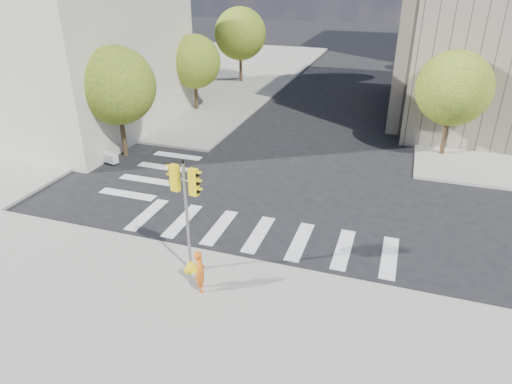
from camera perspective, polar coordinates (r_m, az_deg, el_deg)
ground at (r=21.12m, az=2.30°, el=-2.64°), size 160.00×160.00×0.00m
sidewalk_far_left at (r=51.43m, az=-11.41°, el=14.58°), size 28.00×40.00×0.15m
classical_building at (r=36.13m, az=-26.91°, el=17.76°), size 19.00×15.00×12.70m
tree_lw_near at (r=27.41m, az=-17.03°, el=12.59°), size 4.40×4.40×6.41m
tree_lw_mid at (r=35.94m, az=-7.74°, el=15.85°), size 4.00×4.00×5.77m
tree_lw_far at (r=44.91m, az=-1.99°, el=19.16°), size 4.80×4.80×6.95m
tree_re_near at (r=28.53m, az=23.50°, el=11.78°), size 4.20×4.20×6.16m
tree_re_mid at (r=40.25m, az=22.75°, el=16.12°), size 4.60×4.60×6.66m
tree_re_far at (r=52.19m, az=22.17°, el=17.64°), size 4.00×4.00×5.88m
lamp_near at (r=32.38m, az=24.23°, el=14.15°), size 0.35×0.18×8.11m
lamp_far at (r=46.18m, az=23.17°, el=17.44°), size 0.35×0.18×8.11m
traffic_signal at (r=16.30m, az=-8.52°, el=-4.32°), size 1.08×0.56×4.38m
photographer at (r=15.88m, az=-7.01°, el=-9.75°), size 0.65×0.69×1.58m
planter_wall at (r=29.31m, az=-21.04°, el=5.00°), size 5.92×1.82×0.50m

